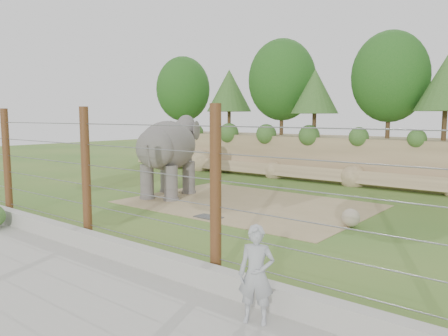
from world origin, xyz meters
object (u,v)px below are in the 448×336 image
Objects in this scene: stone_ball at (351,218)px; barrier_fence at (86,175)px; elephant at (168,157)px; zookeeper at (256,275)px.

barrier_fence is (-5.50, -6.47, 1.67)m from stone_ball.
elephant reaches higher than zookeeper.
barrier_fence is at bearing -82.25° from elephant.
elephant is 2.53× the size of zookeeper.
elephant is 13.05m from zookeeper.
zookeeper is (6.93, -1.17, -1.09)m from barrier_fence.
barrier_fence is at bearing 146.92° from zookeeper.
zookeeper is at bearing -9.60° from barrier_fence.
elephant is 9.09m from stone_ball.
stone_ball is 8.66m from barrier_fence.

